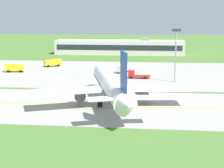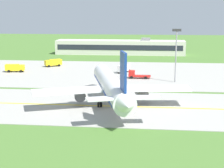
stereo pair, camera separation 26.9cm
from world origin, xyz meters
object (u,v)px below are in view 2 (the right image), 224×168
object	(u,v)px
service_truck_fuel	(136,75)
service_truck_catering	(53,62)
service_truck_pushback	(124,68)
airplane_lead	(111,86)
service_truck_baggage	(15,68)
apron_light_mast	(176,49)

from	to	relation	value
service_truck_fuel	service_truck_catering	xyz separation A→B (m)	(-30.43, 20.54, 0.35)
service_truck_pushback	airplane_lead	bearing A→B (deg)	-89.11
airplane_lead	service_truck_fuel	xyz separation A→B (m)	(3.70, 31.38, -2.95)
airplane_lead	service_truck_fuel	bearing A→B (deg)	83.28
airplane_lead	service_truck_pushback	bearing A→B (deg)	90.89
service_truck_baggage	service_truck_catering	distance (m)	16.20
airplane_lead	service_truck_baggage	xyz separation A→B (m)	(-35.82, 38.52, -2.60)
service_truck_fuel	service_truck_pushback	size ratio (longest dim) A/B	1.01
service_truck_pushback	service_truck_fuel	bearing A→B (deg)	-66.34
service_truck_fuel	apron_light_mast	world-z (taller)	apron_light_mast
apron_light_mast	service_truck_baggage	bearing A→B (deg)	166.89
service_truck_baggage	service_truck_fuel	size ratio (longest dim) A/B	0.97
airplane_lead	apron_light_mast	distance (m)	30.97
airplane_lead	apron_light_mast	world-z (taller)	apron_light_mast
service_truck_baggage	apron_light_mast	bearing A→B (deg)	-13.11
apron_light_mast	service_truck_pushback	bearing A→B (deg)	136.58
airplane_lead	service_truck_baggage	bearing A→B (deg)	132.93
service_truck_baggage	airplane_lead	bearing A→B (deg)	-47.07
service_truck_baggage	service_truck_catering	size ratio (longest dim) A/B	1.04
airplane_lead	service_truck_pushback	world-z (taller)	airplane_lead
airplane_lead	service_truck_baggage	distance (m)	52.67
airplane_lead	service_truck_pushback	size ratio (longest dim) A/B	6.18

